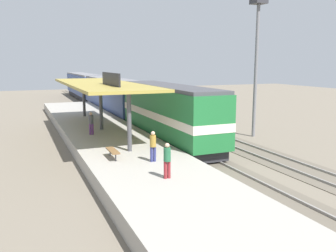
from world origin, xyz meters
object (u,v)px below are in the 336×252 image
object	(u,v)px
passenger_carriage_front	(112,95)
person_walking	(167,159)
locomotive	(168,113)
person_waiting	(91,122)
platform_bench	(113,151)
light_mast	(257,37)
passenger_carriage_rear	(83,86)
person_boarding	(153,145)

from	to	relation	value
passenger_carriage_front	person_walking	size ratio (longest dim) A/B	11.70
locomotive	person_waiting	size ratio (longest dim) A/B	8.44
platform_bench	light_mast	xyz separation A→B (m)	(13.80, 5.68, 7.05)
locomotive	passenger_carriage_rear	bearing A→B (deg)	90.00
person_waiting	light_mast	bearing A→B (deg)	-7.28
person_walking	platform_bench	bearing A→B (deg)	108.30
locomotive	passenger_carriage_front	distance (m)	18.00
locomotive	passenger_carriage_rear	world-z (taller)	locomotive
platform_bench	passenger_carriage_rear	world-z (taller)	passenger_carriage_rear
passenger_carriage_rear	person_walking	distance (m)	49.58
person_walking	person_boarding	xyz separation A→B (m)	(0.40, 3.00, 0.00)
platform_bench	passenger_carriage_front	bearing A→B (deg)	76.00
light_mast	platform_bench	bearing A→B (deg)	-157.64
locomotive	person_boarding	world-z (taller)	locomotive
passenger_carriage_front	person_boarding	xyz separation A→B (m)	(-4.11, -25.57, -0.46)
passenger_carriage_rear	person_boarding	bearing A→B (deg)	-95.06
passenger_carriage_rear	light_mast	xyz separation A→B (m)	(7.80, -39.19, 6.08)
locomotive	light_mast	distance (m)	9.84
platform_bench	person_waiting	bearing A→B (deg)	88.38
passenger_carriage_front	person_waiting	world-z (taller)	passenger_carriage_front
passenger_carriage_rear	person_waiting	world-z (taller)	passenger_carriage_rear
light_mast	person_waiting	distance (m)	15.18
platform_bench	person_walking	xyz separation A→B (m)	(1.49, -4.50, 0.51)
locomotive	passenger_carriage_front	world-z (taller)	locomotive
locomotive	person_walking	xyz separation A→B (m)	(-4.51, -10.57, -0.56)
light_mast	person_boarding	bearing A→B (deg)	-148.91
person_waiting	platform_bench	bearing A→B (deg)	-91.62
locomotive	passenger_carriage_rear	distance (m)	38.80
locomotive	person_walking	size ratio (longest dim) A/B	8.44
light_mast	person_walking	world-z (taller)	light_mast
light_mast	person_waiting	xyz separation A→B (m)	(-13.59, 1.74, -6.54)
passenger_carriage_front	light_mast	world-z (taller)	light_mast
person_boarding	locomotive	bearing A→B (deg)	61.52
platform_bench	person_boarding	xyz separation A→B (m)	(1.89, -1.50, 0.51)
locomotive	person_walking	world-z (taller)	locomotive
passenger_carriage_front	person_waiting	bearing A→B (deg)	-109.17
platform_bench	locomotive	world-z (taller)	locomotive
passenger_carriage_rear	light_mast	world-z (taller)	light_mast
locomotive	person_boarding	distance (m)	8.63
passenger_carriage_rear	light_mast	bearing A→B (deg)	-78.74
platform_bench	passenger_carriage_rear	bearing A→B (deg)	82.38
light_mast	locomotive	bearing A→B (deg)	177.14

